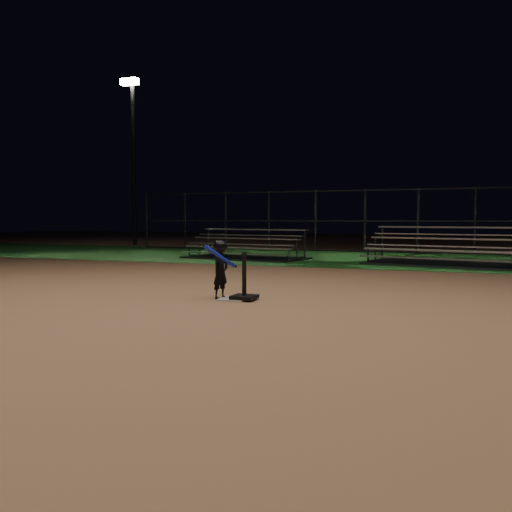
{
  "coord_description": "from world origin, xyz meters",
  "views": [
    {
      "loc": [
        3.36,
        -7.79,
        1.31
      ],
      "look_at": [
        0.0,
        1.0,
        0.65
      ],
      "focal_mm": 36.75,
      "sensor_mm": 36.0,
      "label": 1
    }
  ],
  "objects_px": {
    "bleacher_right": "(448,258)",
    "batting_tee": "(244,290)",
    "home_plate": "(234,299)",
    "child_batter": "(221,267)",
    "bleacher_left": "(245,253)",
    "light_pole_left": "(133,147)"
  },
  "relations": [
    {
      "from": "child_batter",
      "to": "bleacher_left",
      "type": "relative_size",
      "value": 0.23
    },
    {
      "from": "bleacher_right",
      "to": "child_batter",
      "type": "bearing_deg",
      "value": -101.4
    },
    {
      "from": "home_plate",
      "to": "batting_tee",
      "type": "distance_m",
      "value": 0.24
    },
    {
      "from": "home_plate",
      "to": "bleacher_right",
      "type": "distance_m",
      "value": 8.62
    },
    {
      "from": "light_pole_left",
      "to": "bleacher_left",
      "type": "bearing_deg",
      "value": -37.06
    },
    {
      "from": "child_batter",
      "to": "light_pole_left",
      "type": "bearing_deg",
      "value": 54.77
    },
    {
      "from": "batting_tee",
      "to": "bleacher_left",
      "type": "xyz_separation_m",
      "value": [
        -3.37,
        8.3,
        0.04
      ]
    },
    {
      "from": "batting_tee",
      "to": "home_plate",
      "type": "bearing_deg",
      "value": 178.24
    },
    {
      "from": "batting_tee",
      "to": "bleacher_right",
      "type": "distance_m",
      "value": 8.56
    },
    {
      "from": "home_plate",
      "to": "bleacher_left",
      "type": "xyz_separation_m",
      "value": [
        -3.19,
        8.29,
        0.19
      ]
    },
    {
      "from": "bleacher_left",
      "to": "child_batter",
      "type": "bearing_deg",
      "value": -60.11
    },
    {
      "from": "home_plate",
      "to": "child_batter",
      "type": "xyz_separation_m",
      "value": [
        -0.25,
        0.02,
        0.51
      ]
    },
    {
      "from": "bleacher_left",
      "to": "bleacher_right",
      "type": "bearing_deg",
      "value": 7.79
    },
    {
      "from": "bleacher_right",
      "to": "home_plate",
      "type": "bearing_deg",
      "value": -99.84
    },
    {
      "from": "bleacher_right",
      "to": "batting_tee",
      "type": "bearing_deg",
      "value": -98.71
    },
    {
      "from": "child_batter",
      "to": "bleacher_left",
      "type": "distance_m",
      "value": 8.79
    },
    {
      "from": "home_plate",
      "to": "light_pole_left",
      "type": "relative_size",
      "value": 0.05
    },
    {
      "from": "batting_tee",
      "to": "bleacher_right",
      "type": "bearing_deg",
      "value": 69.57
    },
    {
      "from": "child_batter",
      "to": "light_pole_left",
      "type": "distance_m",
      "value": 19.51
    },
    {
      "from": "bleacher_right",
      "to": "light_pole_left",
      "type": "height_order",
      "value": "light_pole_left"
    },
    {
      "from": "batting_tee",
      "to": "child_batter",
      "type": "bearing_deg",
      "value": 177.21
    },
    {
      "from": "home_plate",
      "to": "bleacher_right",
      "type": "xyz_separation_m",
      "value": [
        3.17,
        8.01,
        0.22
      ]
    }
  ]
}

